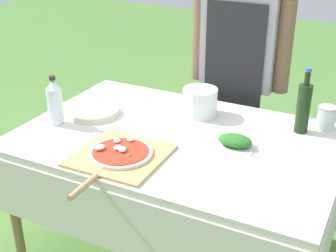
{
  "coord_description": "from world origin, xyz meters",
  "views": [
    {
      "loc": [
        0.82,
        -1.71,
        1.68
      ],
      "look_at": [
        -0.05,
        0.0,
        0.77
      ],
      "focal_mm": 50.0,
      "sensor_mm": 36.0,
      "label": 1
    }
  ],
  "objects_px": {
    "water_bottle": "(55,102)",
    "plate_stack": "(93,111)",
    "prep_table": "(178,151)",
    "mixing_tub": "(200,102)",
    "person_cook": "(239,62)",
    "herb_container": "(235,141)",
    "pizza_on_peel": "(119,155)",
    "sauce_jar": "(326,119)",
    "oil_bottle": "(303,107)"
  },
  "relations": [
    {
      "from": "person_cook",
      "to": "herb_container",
      "type": "relative_size",
      "value": 8.36
    },
    {
      "from": "plate_stack",
      "to": "water_bottle",
      "type": "bearing_deg",
      "value": -117.65
    },
    {
      "from": "oil_bottle",
      "to": "plate_stack",
      "type": "relative_size",
      "value": 1.17
    },
    {
      "from": "plate_stack",
      "to": "sauce_jar",
      "type": "height_order",
      "value": "sauce_jar"
    },
    {
      "from": "oil_bottle",
      "to": "herb_container",
      "type": "height_order",
      "value": "oil_bottle"
    },
    {
      "from": "sauce_jar",
      "to": "mixing_tub",
      "type": "bearing_deg",
      "value": -168.5
    },
    {
      "from": "pizza_on_peel",
      "to": "person_cook",
      "type": "bearing_deg",
      "value": 79.19
    },
    {
      "from": "herb_container",
      "to": "sauce_jar",
      "type": "xyz_separation_m",
      "value": [
        0.31,
        0.36,
        0.02
      ]
    },
    {
      "from": "herb_container",
      "to": "water_bottle",
      "type": "bearing_deg",
      "value": -169.11
    },
    {
      "from": "oil_bottle",
      "to": "plate_stack",
      "type": "xyz_separation_m",
      "value": [
        -0.97,
        -0.27,
        -0.11
      ]
    },
    {
      "from": "water_bottle",
      "to": "plate_stack",
      "type": "xyz_separation_m",
      "value": [
        0.09,
        0.17,
        -0.1
      ]
    },
    {
      "from": "person_cook",
      "to": "plate_stack",
      "type": "bearing_deg",
      "value": 51.81
    },
    {
      "from": "water_bottle",
      "to": "sauce_jar",
      "type": "distance_m",
      "value": 1.27
    },
    {
      "from": "mixing_tub",
      "to": "sauce_jar",
      "type": "height_order",
      "value": "mixing_tub"
    },
    {
      "from": "pizza_on_peel",
      "to": "plate_stack",
      "type": "relative_size",
      "value": 2.03
    },
    {
      "from": "herb_container",
      "to": "sauce_jar",
      "type": "bearing_deg",
      "value": 49.05
    },
    {
      "from": "mixing_tub",
      "to": "oil_bottle",
      "type": "bearing_deg",
      "value": 4.23
    },
    {
      "from": "water_bottle",
      "to": "herb_container",
      "type": "relative_size",
      "value": 1.33
    },
    {
      "from": "oil_bottle",
      "to": "sauce_jar",
      "type": "bearing_deg",
      "value": 41.15
    },
    {
      "from": "mixing_tub",
      "to": "plate_stack",
      "type": "distance_m",
      "value": 0.53
    },
    {
      "from": "person_cook",
      "to": "sauce_jar",
      "type": "relative_size",
      "value": 13.55
    },
    {
      "from": "prep_table",
      "to": "oil_bottle",
      "type": "height_order",
      "value": "oil_bottle"
    },
    {
      "from": "person_cook",
      "to": "pizza_on_peel",
      "type": "bearing_deg",
      "value": 80.35
    },
    {
      "from": "person_cook",
      "to": "pizza_on_peel",
      "type": "distance_m",
      "value": 1.01
    },
    {
      "from": "prep_table",
      "to": "oil_bottle",
      "type": "xyz_separation_m",
      "value": [
        0.48,
        0.3,
        0.2
      ]
    },
    {
      "from": "sauce_jar",
      "to": "water_bottle",
      "type": "bearing_deg",
      "value": -155.57
    },
    {
      "from": "herb_container",
      "to": "pizza_on_peel",
      "type": "bearing_deg",
      "value": -141.87
    },
    {
      "from": "oil_bottle",
      "to": "plate_stack",
      "type": "bearing_deg",
      "value": -164.42
    },
    {
      "from": "prep_table",
      "to": "pizza_on_peel",
      "type": "height_order",
      "value": "pizza_on_peel"
    },
    {
      "from": "pizza_on_peel",
      "to": "herb_container",
      "type": "relative_size",
      "value": 2.95
    },
    {
      "from": "herb_container",
      "to": "mixing_tub",
      "type": "bearing_deg",
      "value": 138.11
    },
    {
      "from": "prep_table",
      "to": "plate_stack",
      "type": "xyz_separation_m",
      "value": [
        -0.49,
        0.03,
        0.09
      ]
    },
    {
      "from": "pizza_on_peel",
      "to": "plate_stack",
      "type": "bearing_deg",
      "value": 137.08
    },
    {
      "from": "person_cook",
      "to": "pizza_on_peel",
      "type": "xyz_separation_m",
      "value": [
        -0.17,
        -0.98,
        -0.15
      ]
    },
    {
      "from": "person_cook",
      "to": "herb_container",
      "type": "height_order",
      "value": "person_cook"
    },
    {
      "from": "prep_table",
      "to": "sauce_jar",
      "type": "height_order",
      "value": "sauce_jar"
    },
    {
      "from": "herb_container",
      "to": "mixing_tub",
      "type": "xyz_separation_m",
      "value": [
        -0.27,
        0.24,
        0.04
      ]
    },
    {
      "from": "water_bottle",
      "to": "plate_stack",
      "type": "distance_m",
      "value": 0.22
    },
    {
      "from": "pizza_on_peel",
      "to": "sauce_jar",
      "type": "relative_size",
      "value": 4.78
    },
    {
      "from": "pizza_on_peel",
      "to": "sauce_jar",
      "type": "xyz_separation_m",
      "value": [
        0.71,
        0.67,
        0.04
      ]
    },
    {
      "from": "prep_table",
      "to": "mixing_tub",
      "type": "xyz_separation_m",
      "value": [
        -0.01,
        0.26,
        0.15
      ]
    },
    {
      "from": "sauce_jar",
      "to": "prep_table",
      "type": "bearing_deg",
      "value": -146.46
    },
    {
      "from": "oil_bottle",
      "to": "water_bottle",
      "type": "xyz_separation_m",
      "value": [
        -1.06,
        -0.44,
        -0.01
      ]
    },
    {
      "from": "pizza_on_peel",
      "to": "plate_stack",
      "type": "xyz_separation_m",
      "value": [
        -0.36,
        0.32,
        0.0
      ]
    },
    {
      "from": "prep_table",
      "to": "person_cook",
      "type": "height_order",
      "value": "person_cook"
    },
    {
      "from": "pizza_on_peel",
      "to": "prep_table",
      "type": "bearing_deg",
      "value": 64.51
    },
    {
      "from": "prep_table",
      "to": "herb_container",
      "type": "relative_size",
      "value": 8.0
    },
    {
      "from": "pizza_on_peel",
      "to": "plate_stack",
      "type": "distance_m",
      "value": 0.48
    },
    {
      "from": "mixing_tub",
      "to": "sauce_jar",
      "type": "xyz_separation_m",
      "value": [
        0.59,
        0.12,
        -0.02
      ]
    },
    {
      "from": "person_cook",
      "to": "plate_stack",
      "type": "xyz_separation_m",
      "value": [
        -0.53,
        -0.66,
        -0.14
      ]
    }
  ]
}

